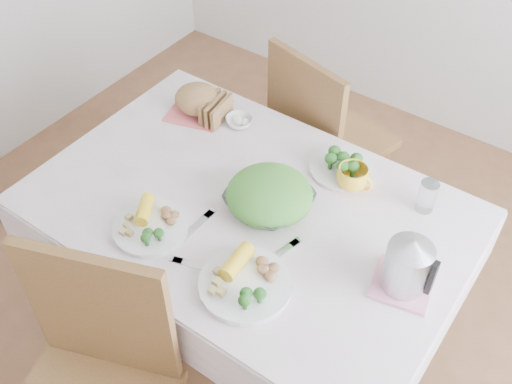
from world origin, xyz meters
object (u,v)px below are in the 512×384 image
Objects in this scene: dinner_plate_left at (151,228)px; yellow_mug at (353,178)px; dinner_plate_right at (245,285)px; dining_table at (249,272)px; chair_far at (332,142)px; electric_kettle at (409,261)px; salad_bowl at (269,201)px.

yellow_mug is at bearing 51.88° from dinner_plate_left.
yellow_mug is at bearing 84.84° from dinner_plate_right.
chair_far reaches higher than dining_table.
chair_far is at bearing 84.01° from dinner_plate_left.
dining_table is at bearing 160.77° from electric_kettle.
salad_bowl is at bearing 23.22° from dining_table.
chair_far is 0.69m from yellow_mug.
dinner_plate_left is 2.21× the size of yellow_mug.
yellow_mug is (0.18, 0.26, 0.01)m from salad_bowl.
chair_far is 1.12m from electric_kettle.
chair_far is (-0.08, 0.78, 0.09)m from dining_table.
electric_kettle reaches higher than dinner_plate_left.
dining_table is 0.53m from dinner_plate_right.
dinner_plate_right is 0.58m from yellow_mug.
electric_kettle is at bearing 19.54° from dinner_plate_left.
electric_kettle is (0.39, 0.28, 0.11)m from dinner_plate_right.
electric_kettle reaches higher than salad_bowl.
yellow_mug is at bearing 54.69° from salad_bowl.
salad_bowl is at bearing 115.94° from chair_far.
dinner_plate_left is at bearing 179.26° from dinner_plate_right.
dinner_plate_right is (0.28, -1.07, 0.31)m from chair_far.
dinner_plate_right is at bearing 119.24° from chair_far.
yellow_mug is 0.59× the size of electric_kettle.
dining_table is 4.80× the size of dinner_plate_right.
dinner_plate_right is 0.50m from electric_kettle.
dining_table is 0.58m from yellow_mug.
yellow_mug is (0.25, 0.29, 0.43)m from dining_table.
salad_bowl is 0.96× the size of dinner_plate_right.
dinner_plate_left is at bearing 98.37° from chair_far.
dining_table is 0.43m from salad_bowl.
dining_table is 0.53m from dinner_plate_left.
chair_far is 1.15m from dinner_plate_right.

